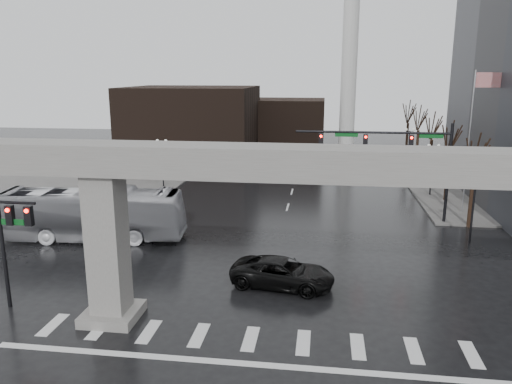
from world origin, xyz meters
TOP-DOWN VIEW (x-y plane):
  - ground at (0.00, 0.00)m, footprint 160.00×160.00m
  - sidewalk_nw at (-26.00, 36.00)m, footprint 28.00×36.00m
  - elevated_guideway at (1.26, 0.00)m, footprint 48.00×2.60m
  - building_far_left at (-14.00, 42.00)m, footprint 16.00×14.00m
  - building_far_mid at (-2.00, 52.00)m, footprint 10.00×10.00m
  - smokestack at (6.00, 46.00)m, footprint 3.60×3.60m
  - signal_mast_arm at (8.99, 18.80)m, footprint 12.12×0.43m
  - signal_left_pole at (-12.25, 0.50)m, footprint 2.30×0.30m
  - flagpole_assembly at (15.29, 22.00)m, footprint 2.06×0.12m
  - lamp_right_0 at (13.50, 14.00)m, footprint 1.22×0.32m
  - lamp_right_1 at (13.50, 28.00)m, footprint 1.22×0.32m
  - lamp_right_2 at (13.50, 42.00)m, footprint 1.22×0.32m
  - lamp_left_0 at (-13.50, 14.00)m, footprint 1.22×0.32m
  - lamp_left_1 at (-13.50, 28.00)m, footprint 1.22×0.32m
  - lamp_left_2 at (-13.50, 42.00)m, footprint 1.22×0.32m
  - tree_right_0 at (14.53, 18.02)m, footprint 1.09×1.58m
  - tree_right_1 at (14.53, 26.02)m, footprint 1.09×1.61m
  - tree_right_2 at (14.53, 34.02)m, footprint 1.10×1.63m
  - tree_right_3 at (14.53, 42.02)m, footprint 1.11×1.66m
  - tree_right_4 at (14.53, 50.02)m, footprint 1.12×1.69m
  - pickup_truck at (0.96, 4.92)m, footprint 6.15×3.56m
  - city_bus at (-13.52, 11.27)m, footprint 13.82×4.66m

SIDE VIEW (x-z plane):
  - ground at x=0.00m, z-range 0.00..0.00m
  - sidewalk_nw at x=-26.00m, z-range 0.00..0.15m
  - pickup_truck at x=0.96m, z-range 0.00..1.61m
  - city_bus at x=-13.52m, z-range 0.00..3.77m
  - tree_right_0 at x=14.53m, z-range -0.97..6.54m
  - tree_right_1 at x=14.53m, z-range -0.99..6.69m
  - tree_right_2 at x=14.53m, z-range -1.01..6.84m
  - tree_right_3 at x=14.53m, z-range -1.03..6.99m
  - tree_right_4 at x=14.53m, z-range -1.05..7.14m
  - lamp_right_0 at x=13.50m, z-range 0.92..6.03m
  - lamp_right_1 at x=13.50m, z-range 0.92..6.03m
  - lamp_right_2 at x=13.50m, z-range 0.92..6.03m
  - lamp_left_0 at x=-13.50m, z-range 0.92..6.03m
  - lamp_left_1 at x=-13.50m, z-range 0.92..6.03m
  - lamp_left_2 at x=-13.50m, z-range 0.92..6.03m
  - building_far_mid at x=-2.00m, z-range 0.00..8.00m
  - signal_left_pole at x=-12.25m, z-range 1.07..7.07m
  - building_far_left at x=-14.00m, z-range 0.00..10.00m
  - signal_mast_arm at x=8.99m, z-range 1.83..9.83m
  - elevated_guideway at x=1.26m, z-range 2.53..11.23m
  - flagpole_assembly at x=15.29m, z-range 1.53..13.53m
  - smokestack at x=6.00m, z-range -1.65..28.35m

